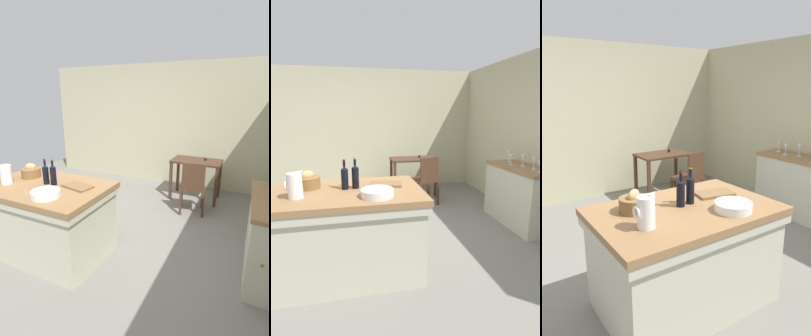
# 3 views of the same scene
# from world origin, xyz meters

# --- Properties ---
(ground_plane) EXTENTS (6.76, 6.76, 0.00)m
(ground_plane) POSITION_xyz_m (0.00, 0.00, 0.00)
(ground_plane) COLOR slate
(wall_back) EXTENTS (5.32, 0.12, 2.60)m
(wall_back) POSITION_xyz_m (0.00, 2.60, 1.30)
(wall_back) COLOR #B7B28E
(wall_back) RESTS_ON ground
(island_table) EXTENTS (1.53, 1.00, 0.89)m
(island_table) POSITION_xyz_m (-0.27, -0.61, 0.48)
(island_table) COLOR olive
(island_table) RESTS_ON ground
(side_cabinet) EXTENTS (0.52, 1.18, 0.89)m
(side_cabinet) POSITION_xyz_m (2.26, 0.09, 0.45)
(side_cabinet) COLOR olive
(side_cabinet) RESTS_ON ground
(writing_desk) EXTENTS (0.91, 0.57, 0.82)m
(writing_desk) POSITION_xyz_m (1.05, 1.89, 0.64)
(writing_desk) COLOR #472D1E
(writing_desk) RESTS_ON ground
(wooden_chair) EXTENTS (0.47, 0.47, 0.90)m
(wooden_chair) POSITION_xyz_m (1.14, 1.23, 0.49)
(wooden_chair) COLOR #472D1E
(wooden_chair) RESTS_ON ground
(pitcher) EXTENTS (0.17, 0.13, 0.28)m
(pitcher) POSITION_xyz_m (-0.72, -0.76, 1.01)
(pitcher) COLOR white
(pitcher) RESTS_ON island_table
(wash_bowl) EXTENTS (0.31, 0.31, 0.07)m
(wash_bowl) POSITION_xyz_m (0.02, -0.88, 0.93)
(wash_bowl) COLOR white
(wash_bowl) RESTS_ON island_table
(bread_basket) EXTENTS (0.24, 0.24, 0.19)m
(bread_basket) POSITION_xyz_m (-0.65, -0.44, 0.96)
(bread_basket) COLOR brown
(bread_basket) RESTS_ON island_table
(cutting_board) EXTENTS (0.38, 0.27, 0.02)m
(cutting_board) POSITION_xyz_m (0.14, -0.50, 0.91)
(cutting_board) COLOR brown
(cutting_board) RESTS_ON island_table
(wine_bottle_dark) EXTENTS (0.07, 0.07, 0.32)m
(wine_bottle_dark) POSITION_xyz_m (-0.17, -0.55, 1.02)
(wine_bottle_dark) COLOR black
(wine_bottle_dark) RESTS_ON island_table
(wine_bottle_amber) EXTENTS (0.07, 0.07, 0.31)m
(wine_bottle_amber) POSITION_xyz_m (-0.28, -0.56, 1.02)
(wine_bottle_amber) COLOR black
(wine_bottle_amber) RESTS_ON island_table
(wine_glass_far_left) EXTENTS (0.07, 0.07, 0.16)m
(wine_glass_far_left) POSITION_xyz_m (2.24, -0.30, 1.00)
(wine_glass_far_left) COLOR white
(wine_glass_far_left) RESTS_ON side_cabinet
(wine_glass_left) EXTENTS (0.07, 0.07, 0.18)m
(wine_glass_left) POSITION_xyz_m (2.28, -0.13, 1.02)
(wine_glass_left) COLOR white
(wine_glass_left) RESTS_ON side_cabinet
(wine_glass_middle) EXTENTS (0.07, 0.07, 0.18)m
(wine_glass_middle) POSITION_xyz_m (2.28, 0.11, 1.01)
(wine_glass_middle) COLOR white
(wine_glass_middle) RESTS_ON side_cabinet
(wine_glass_right) EXTENTS (0.07, 0.07, 0.16)m
(wine_glass_right) POSITION_xyz_m (2.20, 0.28, 1.00)
(wine_glass_right) COLOR white
(wine_glass_right) RESTS_ON side_cabinet
(wine_glass_far_right) EXTENTS (0.07, 0.07, 0.17)m
(wine_glass_far_right) POSITION_xyz_m (2.31, 0.49, 1.01)
(wine_glass_far_right) COLOR white
(wine_glass_far_right) RESTS_ON side_cabinet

